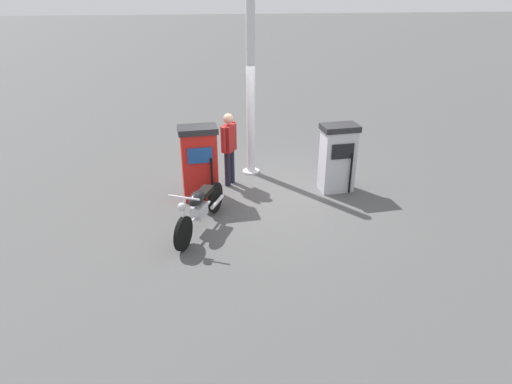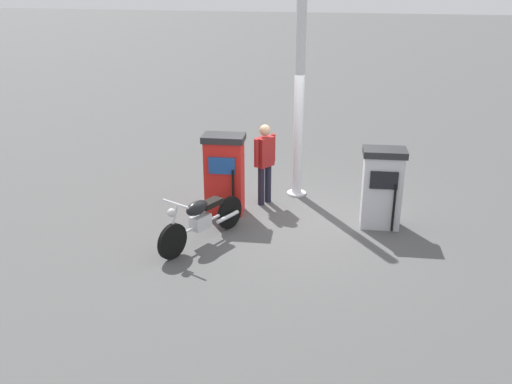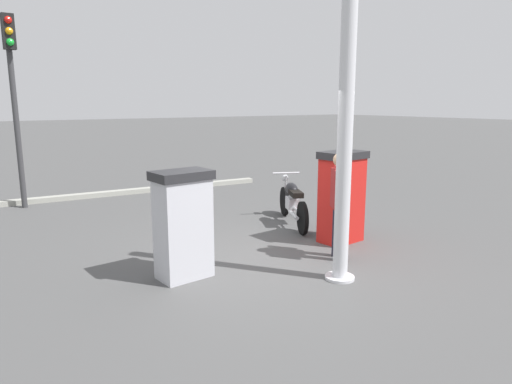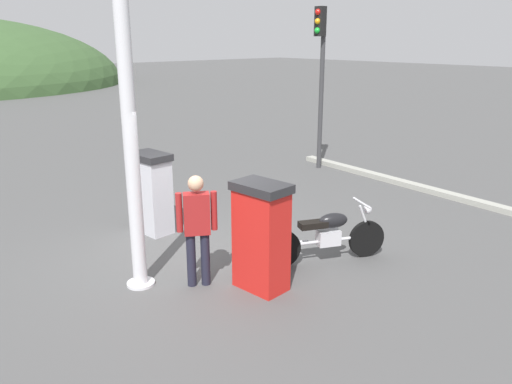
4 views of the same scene
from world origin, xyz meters
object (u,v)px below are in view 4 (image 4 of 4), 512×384
(fuel_pump_near, at_px, (261,236))
(fuel_pump_far, at_px, (152,192))
(roadside_traffic_light, at_px, (321,62))
(motorcycle_near_pump, at_px, (327,235))
(attendant_person, at_px, (197,224))
(canopy_support_pole, at_px, (131,146))

(fuel_pump_near, height_order, fuel_pump_far, fuel_pump_near)
(fuel_pump_near, relative_size, roadside_traffic_light, 0.37)
(fuel_pump_near, bearing_deg, fuel_pump_far, 90.00)
(fuel_pump_far, distance_m, roadside_traffic_light, 6.28)
(fuel_pump_near, xyz_separation_m, fuel_pump_far, (0.00, 2.93, -0.04))
(fuel_pump_far, bearing_deg, motorcycle_near_pump, -65.22)
(roadside_traffic_light, bearing_deg, attendant_person, -151.56)
(fuel_pump_near, distance_m, fuel_pump_far, 2.93)
(attendant_person, height_order, roadside_traffic_light, roadside_traffic_light)
(canopy_support_pole, bearing_deg, fuel_pump_near, -44.39)
(fuel_pump_far, xyz_separation_m, attendant_person, (-0.61, -2.28, 0.18))
(fuel_pump_near, distance_m, attendant_person, 0.91)
(motorcycle_near_pump, xyz_separation_m, attendant_person, (-1.98, 0.69, 0.48))
(attendant_person, distance_m, roadside_traffic_light, 7.54)
(fuel_pump_far, height_order, motorcycle_near_pump, fuel_pump_far)
(motorcycle_near_pump, relative_size, roadside_traffic_light, 0.46)
(motorcycle_near_pump, height_order, canopy_support_pole, canopy_support_pole)
(canopy_support_pole, bearing_deg, motorcycle_near_pump, -25.62)
(fuel_pump_far, height_order, roadside_traffic_light, roadside_traffic_light)
(fuel_pump_near, distance_m, roadside_traffic_light, 7.41)
(attendant_person, relative_size, roadside_traffic_light, 0.39)
(attendant_person, bearing_deg, motorcycle_near_pump, -19.31)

